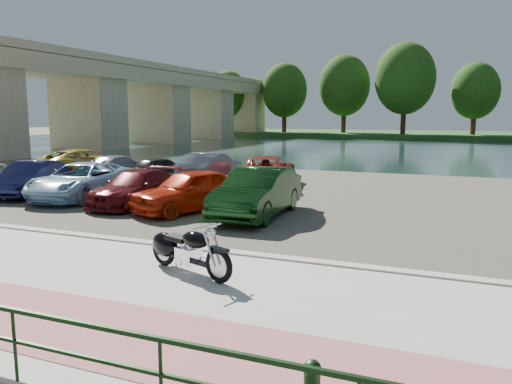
% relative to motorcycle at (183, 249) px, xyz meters
% --- Properties ---
extents(ground, '(200.00, 200.00, 0.00)m').
position_rel_motorcycle_xyz_m(ground, '(0.34, -0.38, -0.56)').
color(ground, '#595447').
rests_on(ground, ground).
extents(promenade, '(60.00, 6.00, 0.10)m').
position_rel_motorcycle_xyz_m(promenade, '(0.34, -1.38, -0.51)').
color(promenade, '#AFACA4').
rests_on(promenade, ground).
extents(pink_path, '(60.00, 2.00, 0.01)m').
position_rel_motorcycle_xyz_m(pink_path, '(0.34, -2.88, -0.46)').
color(pink_path, '#A65D5E').
rests_on(pink_path, promenade).
extents(kerb, '(60.00, 0.30, 0.14)m').
position_rel_motorcycle_xyz_m(kerb, '(0.34, 1.62, -0.49)').
color(kerb, '#AFACA4').
rests_on(kerb, ground).
extents(parking_lot, '(60.00, 18.00, 0.04)m').
position_rel_motorcycle_xyz_m(parking_lot, '(0.34, 10.62, -0.54)').
color(parking_lot, '#464138').
rests_on(parking_lot, ground).
extents(river, '(120.00, 40.00, 0.00)m').
position_rel_motorcycle_xyz_m(river, '(0.34, 39.62, -0.56)').
color(river, '#182C2B').
rests_on(river, ground).
extents(far_bank, '(120.00, 24.00, 0.60)m').
position_rel_motorcycle_xyz_m(far_bank, '(0.34, 71.62, -0.26)').
color(far_bank, '#1F4318').
rests_on(far_bank, ground).
extents(bridge, '(7.00, 56.00, 8.55)m').
position_rel_motorcycle_xyz_m(bridge, '(-27.66, 40.65, 4.96)').
color(bridge, tan).
rests_on(bridge, ground).
extents(railing, '(24.04, 0.05, 0.90)m').
position_rel_motorcycle_xyz_m(railing, '(0.34, -4.38, 0.23)').
color(railing, black).
rests_on(railing, promenade).
extents(far_trees, '(70.25, 10.68, 12.52)m').
position_rel_motorcycle_xyz_m(far_trees, '(4.70, 65.41, 6.93)').
color(far_trees, '#3B2215').
rests_on(far_trees, far_bank).
extents(motorcycle, '(2.25, 1.06, 1.05)m').
position_rel_motorcycle_xyz_m(motorcycle, '(0.00, 0.00, 0.00)').
color(motorcycle, black).
rests_on(motorcycle, promenade).
extents(car_1, '(2.53, 4.34, 1.35)m').
position_rel_motorcycle_xyz_m(car_1, '(-10.76, 6.45, 0.15)').
color(car_1, '#13163C').
rests_on(car_1, parking_lot).
extents(car_2, '(2.82, 5.15, 1.37)m').
position_rel_motorcycle_xyz_m(car_2, '(-8.32, 6.58, 0.16)').
color(car_2, '#93BDD6').
rests_on(car_2, parking_lot).
extents(car_3, '(1.85, 4.28, 1.23)m').
position_rel_motorcycle_xyz_m(car_3, '(-5.60, 6.21, 0.09)').
color(car_3, '#4F0B10').
rests_on(car_3, parking_lot).
extents(car_4, '(3.07, 4.44, 1.40)m').
position_rel_motorcycle_xyz_m(car_4, '(-3.22, 5.91, 0.18)').
color(car_4, red).
rests_on(car_4, parking_lot).
extents(car_5, '(1.78, 4.69, 1.53)m').
position_rel_motorcycle_xyz_m(car_5, '(-0.82, 5.96, 0.24)').
color(car_5, black).
rests_on(car_5, parking_lot).
extents(car_6, '(3.72, 5.58, 1.42)m').
position_rel_motorcycle_xyz_m(car_6, '(-13.21, 12.33, 0.19)').
color(car_6, '#AA9027').
rests_on(car_6, parking_lot).
extents(car_7, '(1.74, 4.25, 1.23)m').
position_rel_motorcycle_xyz_m(car_7, '(-10.58, 11.69, 0.09)').
color(car_7, gray).
rests_on(car_7, parking_lot).
extents(car_8, '(2.23, 3.81, 1.22)m').
position_rel_motorcycle_xyz_m(car_8, '(-8.31, 11.93, 0.09)').
color(car_8, black).
rests_on(car_8, parking_lot).
extents(car_9, '(1.73, 4.45, 1.45)m').
position_rel_motorcycle_xyz_m(car_9, '(-5.76, 12.26, 0.20)').
color(car_9, slate).
rests_on(car_9, parking_lot).
extents(car_10, '(3.36, 5.30, 1.36)m').
position_rel_motorcycle_xyz_m(car_10, '(-3.06, 12.61, 0.16)').
color(car_10, maroon).
rests_on(car_10, parking_lot).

